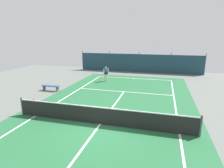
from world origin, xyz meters
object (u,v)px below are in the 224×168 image
at_px(tennis_player, 106,72).
at_px(tennis_net, 100,116).
at_px(courtside_bench, 51,87).
at_px(tennis_ball_near_player, 116,78).
at_px(parked_car, 128,62).
at_px(tennis_ball_by_sideline, 157,88).
at_px(tennis_ball_midcourt, 71,95).
at_px(water_bottle, 34,100).

bearing_deg(tennis_player, tennis_net, 87.48).
height_order(tennis_player, courtside_bench, tennis_player).
bearing_deg(courtside_bench, tennis_net, -38.63).
height_order(tennis_ball_near_player, parked_car, parked_car).
xyz_separation_m(tennis_net, tennis_ball_by_sideline, (2.74, 8.27, -0.48)).
relative_size(tennis_ball_near_player, tennis_ball_midcourt, 1.00).
height_order(tennis_player, parked_car, parked_car).
relative_size(tennis_ball_near_player, tennis_ball_by_sideline, 1.00).
bearing_deg(courtside_bench, tennis_ball_by_sideline, 19.61).
relative_size(parked_car, water_bottle, 18.29).
xyz_separation_m(tennis_ball_by_sideline, water_bottle, (-8.62, -6.09, 0.09)).
xyz_separation_m(tennis_ball_midcourt, water_bottle, (-1.94, -2.02, 0.09)).
relative_size(tennis_ball_by_sideline, courtside_bench, 0.04).
bearing_deg(tennis_ball_by_sideline, water_bottle, -144.79).
bearing_deg(tennis_ball_near_player, courtside_bench, -123.00).
bearing_deg(tennis_ball_near_player, tennis_ball_midcourt, -104.45).
bearing_deg(tennis_player, tennis_ball_by_sideline, 146.71).
xyz_separation_m(parked_car, courtside_bench, (-4.31, -14.32, -0.46)).
height_order(tennis_player, tennis_ball_by_sideline, tennis_player).
bearing_deg(tennis_ball_by_sideline, tennis_net, -108.32).
bearing_deg(parked_car, tennis_ball_by_sideline, -59.83).
bearing_deg(tennis_net, tennis_ball_by_sideline, 71.68).
distance_m(tennis_player, tennis_ball_by_sideline, 5.68).
relative_size(tennis_net, courtside_bench, 6.33).
distance_m(parked_car, water_bottle, 17.63).
distance_m(tennis_net, tennis_player, 10.13).
bearing_deg(water_bottle, tennis_ball_near_player, 67.80).
bearing_deg(water_bottle, tennis_player, 66.99).
xyz_separation_m(tennis_net, tennis_player, (-2.67, 9.76, 0.45)).
xyz_separation_m(tennis_ball_by_sideline, courtside_bench, (-9.05, -3.22, 0.34)).
distance_m(tennis_ball_near_player, water_bottle, 10.21).
relative_size(tennis_ball_near_player, parked_car, 0.02).
distance_m(tennis_ball_midcourt, tennis_ball_by_sideline, 7.82).
xyz_separation_m(courtside_bench, water_bottle, (0.42, -2.86, -0.25)).
bearing_deg(courtside_bench, tennis_player, 52.34).
distance_m(courtside_bench, water_bottle, 2.90).
relative_size(tennis_net, parked_car, 2.31).
xyz_separation_m(tennis_ball_by_sideline, parked_car, (-4.74, 11.10, 0.81)).
height_order(tennis_ball_by_sideline, courtside_bench, courtside_bench).
height_order(tennis_ball_by_sideline, water_bottle, water_bottle).
relative_size(tennis_ball_near_player, water_bottle, 0.28).
bearing_deg(tennis_ball_midcourt, tennis_player, 77.05).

